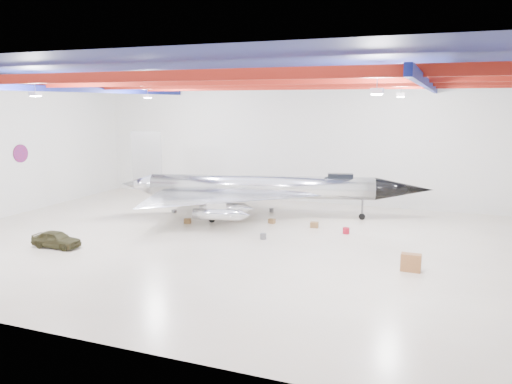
% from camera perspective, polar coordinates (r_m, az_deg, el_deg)
% --- Properties ---
extents(floor, '(40.00, 40.00, 0.00)m').
position_cam_1_polar(floor, '(33.64, -2.88, -5.65)').
color(floor, beige).
rests_on(floor, ground).
extents(wall_back, '(40.00, 0.00, 40.00)m').
position_cam_1_polar(wall_back, '(46.61, 4.56, 5.64)').
color(wall_back, silver).
rests_on(wall_back, floor).
extents(wall_left, '(0.00, 30.00, 30.00)m').
position_cam_1_polar(wall_left, '(44.57, -27.26, 4.34)').
color(wall_left, silver).
rests_on(wall_left, floor).
extents(ceiling, '(40.00, 40.00, 0.00)m').
position_cam_1_polar(ceiling, '(32.41, -3.06, 13.40)').
color(ceiling, '#0A0F38').
rests_on(ceiling, wall_back).
extents(ceiling_structure, '(39.50, 29.50, 1.08)m').
position_cam_1_polar(ceiling_structure, '(32.38, -3.05, 12.20)').
color(ceiling_structure, maroon).
rests_on(ceiling_structure, ceiling).
extents(wall_roundel, '(0.10, 1.50, 1.50)m').
position_cam_1_polar(wall_roundel, '(45.92, -25.31, 4.00)').
color(wall_roundel, '#B21414').
rests_on(wall_roundel, wall_left).
extents(jet_aircraft, '(24.76, 17.45, 6.86)m').
position_cam_1_polar(jet_aircraft, '(40.13, 0.51, 0.25)').
color(jet_aircraft, silver).
rests_on(jet_aircraft, floor).
extents(jeep, '(3.28, 1.41, 1.10)m').
position_cam_1_polar(jeep, '(34.55, -21.87, -5.02)').
color(jeep, '#34311A').
rests_on(jeep, floor).
extents(desk, '(1.10, 0.57, 0.99)m').
position_cam_1_polar(desk, '(29.00, 17.28, -7.71)').
color(desk, brown).
rests_on(desk, floor).
extents(crate_ply, '(0.62, 0.55, 0.36)m').
position_cam_1_polar(crate_ply, '(38.84, -7.83, -3.29)').
color(crate_ply, olive).
rests_on(crate_ply, floor).
extents(toolbox_red, '(0.48, 0.44, 0.27)m').
position_cam_1_polar(toolbox_red, '(42.36, -4.03, -2.15)').
color(toolbox_red, maroon).
rests_on(toolbox_red, floor).
extents(engine_drum, '(0.48, 0.48, 0.39)m').
position_cam_1_polar(engine_drum, '(34.10, 0.82, -5.08)').
color(engine_drum, '#59595B').
rests_on(engine_drum, floor).
extents(parts_bin, '(0.65, 0.55, 0.41)m').
position_cam_1_polar(parts_bin, '(37.42, 6.69, -3.75)').
color(parts_bin, olive).
rests_on(parts_bin, floor).
extents(crate_small, '(0.42, 0.39, 0.24)m').
position_cam_1_polar(crate_small, '(42.70, -9.35, -2.19)').
color(crate_small, '#59595B').
rests_on(crate_small, floor).
extents(tool_chest, '(0.52, 0.52, 0.43)m').
position_cam_1_polar(tool_chest, '(36.04, 10.26, -4.37)').
color(tool_chest, maroon).
rests_on(tool_chest, floor).
extents(oil_barrel, '(0.54, 0.45, 0.34)m').
position_cam_1_polar(oil_barrel, '(38.50, 1.82, -3.34)').
color(oil_barrel, olive).
rests_on(oil_barrel, floor).
extents(spares_box, '(0.44, 0.44, 0.33)m').
position_cam_1_polar(spares_box, '(42.39, 1.79, -2.08)').
color(spares_box, '#59595B').
rests_on(spares_box, floor).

